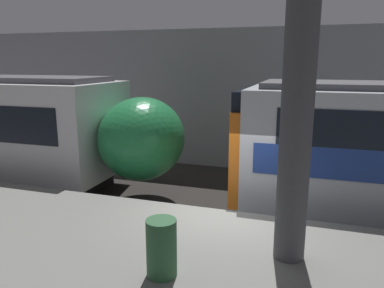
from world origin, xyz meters
TOP-DOWN VIEW (x-y plane):
  - ground_plane at (0.00, 0.00)m, footprint 120.00×120.00m
  - platform at (0.00, -2.04)m, footprint 40.00×4.09m
  - station_rear_barrier at (0.00, 6.80)m, footprint 50.00×0.15m
  - support_pillar_near at (1.42, -1.55)m, footprint 0.48×0.48m
  - trash_bin at (-0.28, -2.65)m, footprint 0.44×0.44m

SIDE VIEW (x-z plane):
  - ground_plane at x=0.00m, z-range 0.00..0.00m
  - platform at x=0.00m, z-range 0.00..1.06m
  - trash_bin at x=-0.28m, z-range 1.06..1.91m
  - station_rear_barrier at x=0.00m, z-range 0.00..5.28m
  - support_pillar_near at x=1.42m, z-range 1.06..5.12m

